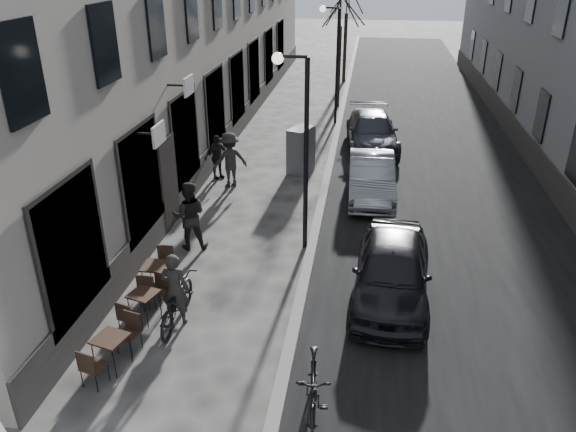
% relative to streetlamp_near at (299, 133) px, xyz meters
% --- Properties ---
extents(ground, '(120.00, 120.00, 0.00)m').
position_rel_streetlamp_near_xyz_m(ground, '(0.17, -6.00, -3.16)').
color(ground, '#3D3A37').
rests_on(ground, ground).
extents(road, '(7.30, 60.00, 0.00)m').
position_rel_streetlamp_near_xyz_m(road, '(4.02, 10.00, -3.16)').
color(road, black).
rests_on(road, ground).
extents(kerb, '(0.25, 60.00, 0.12)m').
position_rel_streetlamp_near_xyz_m(kerb, '(0.37, 10.00, -3.10)').
color(kerb, gray).
rests_on(kerb, ground).
extents(streetlamp_near, '(0.90, 0.28, 5.09)m').
position_rel_streetlamp_near_xyz_m(streetlamp_near, '(0.00, 0.00, 0.00)').
color(streetlamp_near, black).
rests_on(streetlamp_near, ground).
extents(streetlamp_far, '(0.90, 0.28, 5.09)m').
position_rel_streetlamp_near_xyz_m(streetlamp_far, '(0.00, 12.00, 0.00)').
color(streetlamp_far, black).
rests_on(streetlamp_far, ground).
extents(tree_near, '(2.40, 2.40, 5.70)m').
position_rel_streetlamp_near_xyz_m(tree_near, '(0.07, 15.00, 1.50)').
color(tree_near, black).
rests_on(tree_near, ground).
extents(bistro_set_a, '(0.72, 1.45, 0.83)m').
position_rel_streetlamp_near_xyz_m(bistro_set_a, '(-2.89, -5.30, -2.73)').
color(bistro_set_a, black).
rests_on(bistro_set_a, ground).
extents(bistro_set_b, '(0.73, 1.40, 0.80)m').
position_rel_streetlamp_near_xyz_m(bistro_set_b, '(-2.85, -3.75, -2.75)').
color(bistro_set_b, black).
rests_on(bistro_set_b, ground).
extents(bistro_set_c, '(0.60, 1.44, 0.85)m').
position_rel_streetlamp_near_xyz_m(bistro_set_c, '(-2.97, -2.66, -2.72)').
color(bistro_set_c, black).
rests_on(bistro_set_c, ground).
extents(utility_cabinet, '(0.96, 1.23, 1.62)m').
position_rel_streetlamp_near_xyz_m(utility_cabinet, '(-0.63, 5.58, -2.35)').
color(utility_cabinet, slate).
rests_on(utility_cabinet, ground).
extents(bicycle, '(0.68, 1.93, 1.01)m').
position_rel_streetlamp_near_xyz_m(bicycle, '(-2.15, -3.72, -2.65)').
color(bicycle, black).
rests_on(bicycle, ground).
extents(cyclist_rider, '(0.61, 0.40, 1.66)m').
position_rel_streetlamp_near_xyz_m(cyclist_rider, '(-2.15, -3.72, -2.33)').
color(cyclist_rider, '#2A2824').
rests_on(cyclist_rider, ground).
extents(pedestrian_near, '(1.04, 0.89, 1.87)m').
position_rel_streetlamp_near_xyz_m(pedestrian_near, '(-2.84, -0.44, -2.23)').
color(pedestrian_near, black).
rests_on(pedestrian_near, ground).
extents(pedestrian_mid, '(1.38, 1.21, 1.85)m').
position_rel_streetlamp_near_xyz_m(pedestrian_mid, '(-2.81, 3.94, -2.24)').
color(pedestrian_mid, '#2C2826').
rests_on(pedestrian_mid, ground).
extents(pedestrian_far, '(0.91, 0.90, 1.55)m').
position_rel_streetlamp_near_xyz_m(pedestrian_far, '(-3.43, 4.57, -2.39)').
color(pedestrian_far, black).
rests_on(pedestrian_far, ground).
extents(car_near, '(1.97, 4.34, 1.44)m').
position_rel_streetlamp_near_xyz_m(car_near, '(2.39, -2.13, -2.44)').
color(car_near, black).
rests_on(car_near, ground).
extents(car_mid, '(1.56, 4.09, 1.33)m').
position_rel_streetlamp_near_xyz_m(car_mid, '(1.87, 3.72, -2.49)').
color(car_mid, '#9A9CA2').
rests_on(car_mid, ground).
extents(car_far, '(2.33, 4.86, 1.37)m').
position_rel_streetlamp_near_xyz_m(car_far, '(1.85, 8.60, -2.48)').
color(car_far, '#32333C').
rests_on(car_far, ground).
extents(moped, '(0.72, 1.98, 1.17)m').
position_rel_streetlamp_near_xyz_m(moped, '(1.01, -5.99, -2.58)').
color(moped, black).
rests_on(moped, ground).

